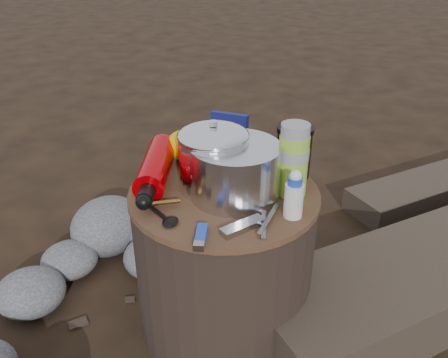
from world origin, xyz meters
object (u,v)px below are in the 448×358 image
(camping_pot, at_px, (214,158))
(stump, at_px, (224,261))
(travel_mug, at_px, (294,152))
(fuel_bottle, at_px, (156,167))
(thermos, at_px, (293,160))

(camping_pot, bearing_deg, stump, -18.62)
(stump, distance_m, travel_mug, 0.36)
(stump, relative_size, fuel_bottle, 1.50)
(stump, relative_size, thermos, 2.63)
(fuel_bottle, relative_size, thermos, 1.75)
(thermos, bearing_deg, travel_mug, 96.43)
(stump, xyz_separation_m, fuel_bottle, (-0.19, 0.01, 0.26))
(stump, height_order, camping_pot, camping_pot)
(stump, xyz_separation_m, camping_pot, (-0.03, 0.01, 0.31))
(stump, height_order, thermos, thermos)
(camping_pot, distance_m, thermos, 0.20)
(stump, distance_m, thermos, 0.36)
(stump, relative_size, travel_mug, 3.52)
(fuel_bottle, bearing_deg, travel_mug, 6.33)
(camping_pot, height_order, travel_mug, camping_pot)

